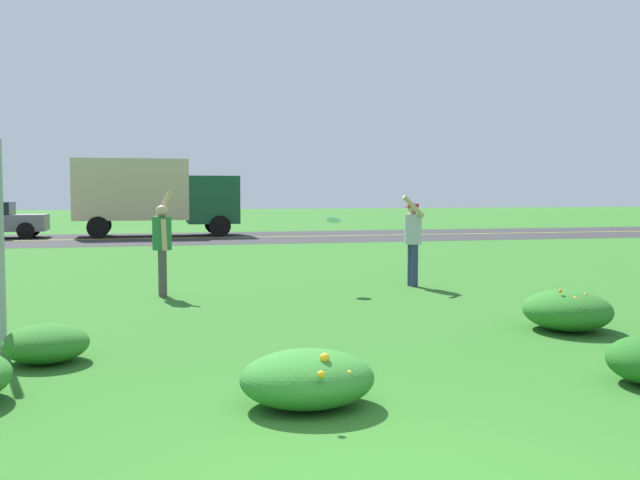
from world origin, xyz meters
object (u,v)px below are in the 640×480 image
object	(u,v)px
person_catcher_red_cap_gray_shirt	(413,236)
person_thrower_green_shirt	(162,241)
box_truck_dark_green	(153,193)
frisbee_pale_blue	(333,220)
sign_post_near_path	(1,246)

from	to	relation	value
person_catcher_red_cap_gray_shirt	person_thrower_green_shirt	bearing A→B (deg)	-177.12
person_thrower_green_shirt	box_truck_dark_green	world-z (taller)	box_truck_dark_green
frisbee_pale_blue	box_truck_dark_green	bearing A→B (deg)	99.38
sign_post_near_path	person_thrower_green_shirt	size ratio (longest dim) A/B	1.31
person_thrower_green_shirt	box_truck_dark_green	distance (m)	18.12
sign_post_near_path	box_truck_dark_green	size ratio (longest dim) A/B	0.37
person_thrower_green_shirt	box_truck_dark_green	bearing A→B (deg)	89.51
person_thrower_green_shirt	person_catcher_red_cap_gray_shirt	size ratio (longest dim) A/B	1.05
person_thrower_green_shirt	box_truck_dark_green	size ratio (longest dim) A/B	0.28
person_thrower_green_shirt	frisbee_pale_blue	xyz separation A→B (m)	(3.15, -0.05, 0.35)
person_catcher_red_cap_gray_shirt	frisbee_pale_blue	world-z (taller)	person_catcher_red_cap_gray_shirt
person_catcher_red_cap_gray_shirt	box_truck_dark_green	size ratio (longest dim) A/B	0.27
sign_post_near_path	box_truck_dark_green	distance (m)	22.43
person_thrower_green_shirt	sign_post_near_path	bearing A→B (deg)	-114.81
person_catcher_red_cap_gray_shirt	box_truck_dark_green	distance (m)	18.48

